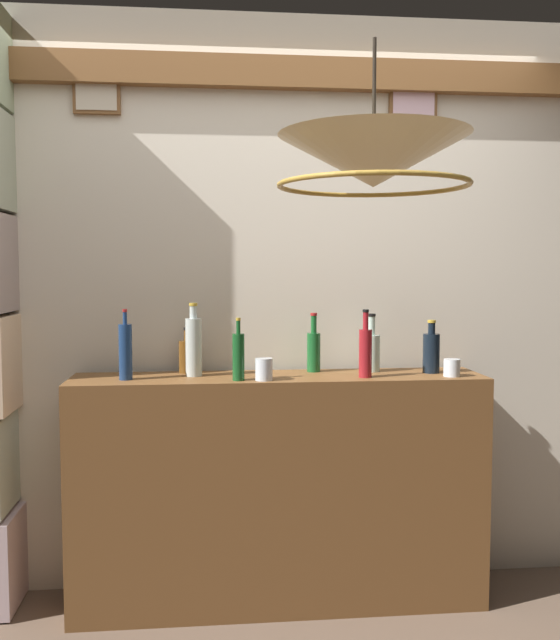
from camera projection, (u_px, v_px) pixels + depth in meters
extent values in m
cube|color=beige|center=(273.00, 304.00, 3.30)|extent=(3.61, 0.08, 2.66)
cube|color=brown|center=(274.00, 73.00, 3.16)|extent=(3.61, 0.10, 0.14)
cube|color=brown|center=(97.00, 93.00, 3.10)|extent=(0.21, 0.03, 0.19)
cube|color=#C1B39C|center=(96.00, 92.00, 3.08)|extent=(0.18, 0.01, 0.16)
cube|color=brown|center=(413.00, 101.00, 3.24)|extent=(0.23, 0.03, 0.20)
cube|color=beige|center=(414.00, 100.00, 3.23)|extent=(0.20, 0.01, 0.17)
cube|color=brown|center=(279.00, 490.00, 3.10)|extent=(1.81, 0.37, 1.03)
cylinder|color=#B9C5BE|center=(194.00, 347.00, 3.05)|extent=(0.07, 0.07, 0.25)
cylinder|color=#B9C5BE|center=(193.00, 312.00, 3.04)|extent=(0.03, 0.03, 0.06)
cylinder|color=#B7932D|center=(193.00, 304.00, 3.03)|extent=(0.04, 0.04, 0.01)
cylinder|color=maroon|center=(365.00, 353.00, 3.01)|extent=(0.06, 0.06, 0.21)
cylinder|color=maroon|center=(366.00, 321.00, 3.00)|extent=(0.02, 0.02, 0.07)
cylinder|color=black|center=(366.00, 311.00, 3.00)|extent=(0.03, 0.03, 0.01)
cylinder|color=navy|center=(125.00, 352.00, 2.95)|extent=(0.06, 0.06, 0.24)
cylinder|color=navy|center=(125.00, 318.00, 2.94)|extent=(0.02, 0.02, 0.05)
cylinder|color=maroon|center=(125.00, 311.00, 2.93)|extent=(0.02, 0.02, 0.01)
cylinder|color=brown|center=(187.00, 357.00, 3.15)|extent=(0.07, 0.07, 0.14)
cylinder|color=brown|center=(187.00, 335.00, 3.14)|extent=(0.03, 0.03, 0.05)
cylinder|color=black|center=(187.00, 329.00, 3.14)|extent=(0.03, 0.03, 0.01)
cylinder|color=#B0D0BE|center=(371.00, 353.00, 3.19)|extent=(0.08, 0.08, 0.17)
cylinder|color=#B0D0BE|center=(372.00, 326.00, 3.18)|extent=(0.03, 0.03, 0.09)
cylinder|color=black|center=(372.00, 315.00, 3.17)|extent=(0.04, 0.04, 0.01)
cylinder|color=#174C21|center=(238.00, 357.00, 2.93)|extent=(0.05, 0.05, 0.20)
cylinder|color=#174C21|center=(238.00, 327.00, 2.92)|extent=(0.02, 0.02, 0.06)
cylinder|color=#B7932D|center=(238.00, 319.00, 2.92)|extent=(0.02, 0.02, 0.01)
cylinder|color=black|center=(431.00, 353.00, 3.14)|extent=(0.08, 0.08, 0.18)
cylinder|color=black|center=(432.00, 328.00, 3.13)|extent=(0.03, 0.03, 0.05)
cylinder|color=#B7932D|center=(432.00, 321.00, 3.13)|extent=(0.04, 0.04, 0.01)
cylinder|color=#195727|center=(314.00, 352.00, 3.18)|extent=(0.06, 0.06, 0.18)
cylinder|color=#195727|center=(314.00, 324.00, 3.17)|extent=(0.03, 0.03, 0.08)
cylinder|color=maroon|center=(314.00, 314.00, 3.17)|extent=(0.03, 0.03, 0.01)
cylinder|color=silver|center=(452.00, 368.00, 3.04)|extent=(0.07, 0.07, 0.08)
cylinder|color=silver|center=(264.00, 369.00, 2.93)|extent=(0.07, 0.07, 0.09)
cone|color=beige|center=(374.00, 161.00, 2.19)|extent=(0.61, 0.61, 0.16)
cylinder|color=black|center=(374.00, 86.00, 2.17)|extent=(0.01, 0.01, 0.30)
torus|color=#AD8433|center=(373.00, 185.00, 2.19)|extent=(0.61, 0.61, 0.02)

